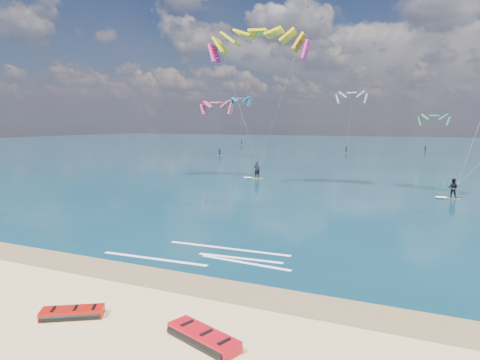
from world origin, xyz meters
TOP-DOWN VIEW (x-y plane):
  - ground at (0.00, 40.00)m, footprint 320.00×320.00m
  - wet_sand_strip at (0.00, 3.00)m, footprint 320.00×2.40m
  - sea at (0.00, 104.00)m, footprint 320.00×200.00m
  - packed_kite_left at (0.63, -1.48)m, footprint 2.50×2.08m
  - packed_kite_mid at (5.71, -1.14)m, footprint 3.06×2.03m
  - kitesurfer_main at (-5.68, 31.92)m, footprint 11.88×10.10m
  - shoreline_foam at (2.07, 6.63)m, footprint 9.78×3.63m
  - distant_kites at (-7.28, 81.57)m, footprint 71.50×40.91m

SIDE VIEW (x-z plane):
  - ground at x=0.00m, z-range 0.00..0.00m
  - packed_kite_left at x=0.63m, z-range -0.19..0.19m
  - packed_kite_mid at x=5.71m, z-range -0.21..0.21m
  - wet_sand_strip at x=0.00m, z-range 0.00..0.01m
  - sea at x=0.00m, z-range 0.00..0.04m
  - shoreline_foam at x=2.07m, z-range 0.04..0.05m
  - distant_kites at x=-7.28m, z-range -0.88..12.68m
  - kitesurfer_main at x=-5.68m, z-range 0.20..17.88m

